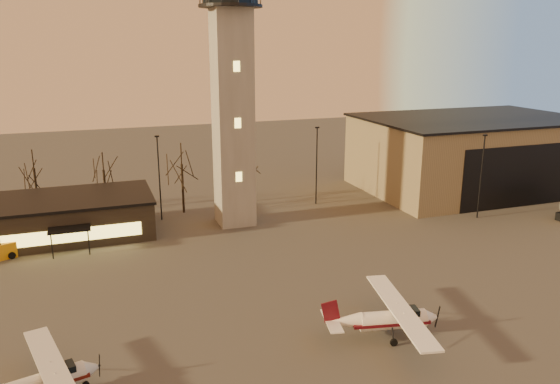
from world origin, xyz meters
The scene contains 7 objects.
ground centered at (0.00, 0.00, 0.00)m, with size 220.00×220.00×0.00m, color #3A3836.
control_tower centered at (0.00, 30.00, 16.33)m, with size 6.80×6.80×32.60m.
hangar centered at (36.00, 33.98, 5.15)m, with size 30.60×20.60×10.30m.
terminal centered at (-21.99, 31.98, 2.16)m, with size 25.40×12.20×4.30m.
light_poles centered at (0.50, 31.00, 5.41)m, with size 58.50×12.25×10.14m.
tree_row centered at (-13.70, 39.16, 5.94)m, with size 37.20×9.20×8.80m.
cessna_front centered at (4.06, 1.32, 1.08)m, with size 9.13×11.48×3.16m.
Camera 1 is at (-15.45, -29.05, 20.46)m, focal length 35.00 mm.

